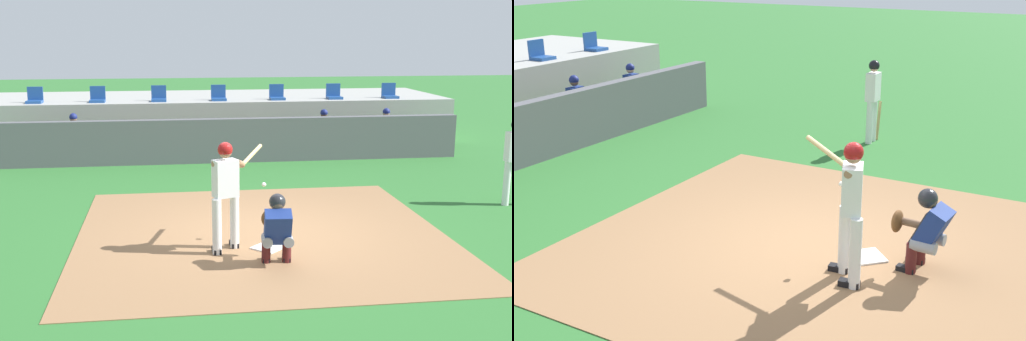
# 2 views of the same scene
# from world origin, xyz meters

# --- Properties ---
(ground_plane) EXTENTS (80.00, 80.00, 0.00)m
(ground_plane) POSITION_xyz_m (0.00, 0.00, 0.00)
(ground_plane) COLOR #2D6B2D
(dirt_infield) EXTENTS (6.40, 6.40, 0.01)m
(dirt_infield) POSITION_xyz_m (0.00, 0.00, 0.01)
(dirt_infield) COLOR #936B47
(dirt_infield) RESTS_ON ground
(home_plate) EXTENTS (0.62, 0.62, 0.02)m
(home_plate) POSITION_xyz_m (0.00, -0.80, 0.02)
(home_plate) COLOR white
(home_plate) RESTS_ON dirt_infield
(batter_at_plate) EXTENTS (0.97, 1.18, 1.80)m
(batter_at_plate) POSITION_xyz_m (-0.68, -0.81, 1.04)
(batter_at_plate) COLOR silver
(batter_at_plate) RESTS_ON ground
(catcher_crouched) EXTENTS (0.50, 1.53, 1.13)m
(catcher_crouched) POSITION_xyz_m (0.01, -1.55, 0.61)
(catcher_crouched) COLOR gray
(catcher_crouched) RESTS_ON ground
(dugout_wall) EXTENTS (13.00, 0.30, 1.20)m
(dugout_wall) POSITION_xyz_m (0.00, 6.50, 0.60)
(dugout_wall) COLOR #59595E
(dugout_wall) RESTS_ON ground
(dugout_bench) EXTENTS (11.80, 0.44, 0.45)m
(dugout_bench) POSITION_xyz_m (0.00, 7.50, 0.23)
(dugout_bench) COLOR olive
(dugout_bench) RESTS_ON ground
(dugout_player_0) EXTENTS (0.49, 0.70, 1.30)m
(dugout_player_0) POSITION_xyz_m (-4.20, 7.34, 0.67)
(dugout_player_0) COLOR #939399
(dugout_player_0) RESTS_ON ground
(dugout_player_1) EXTENTS (0.49, 0.70, 1.30)m
(dugout_player_1) POSITION_xyz_m (2.93, 7.34, 0.67)
(dugout_player_1) COLOR #939399
(dugout_player_1) RESTS_ON ground
(dugout_player_2) EXTENTS (0.49, 0.70, 1.30)m
(dugout_player_2) POSITION_xyz_m (4.82, 7.34, 0.67)
(dugout_player_2) COLOR #939399
(dugout_player_2) RESTS_ON ground
(stands_platform) EXTENTS (15.00, 4.40, 1.40)m
(stands_platform) POSITION_xyz_m (0.00, 10.90, 0.70)
(stands_platform) COLOR #9E9E99
(stands_platform) RESTS_ON ground
(stadium_seat_0) EXTENTS (0.46, 0.46, 0.48)m
(stadium_seat_0) POSITION_xyz_m (-5.57, 9.38, 1.53)
(stadium_seat_0) COLOR #1E478C
(stadium_seat_0) RESTS_ON stands_platform
(stadium_seat_1) EXTENTS (0.46, 0.46, 0.48)m
(stadium_seat_1) POSITION_xyz_m (-3.71, 9.38, 1.53)
(stadium_seat_1) COLOR #1E478C
(stadium_seat_1) RESTS_ON stands_platform
(stadium_seat_2) EXTENTS (0.46, 0.46, 0.48)m
(stadium_seat_2) POSITION_xyz_m (-1.86, 9.38, 1.53)
(stadium_seat_2) COLOR #1E478C
(stadium_seat_2) RESTS_ON stands_platform
(stadium_seat_3) EXTENTS (0.46, 0.46, 0.48)m
(stadium_seat_3) POSITION_xyz_m (0.00, 9.38, 1.53)
(stadium_seat_3) COLOR #1E478C
(stadium_seat_3) RESTS_ON stands_platform
(stadium_seat_4) EXTENTS (0.46, 0.46, 0.48)m
(stadium_seat_4) POSITION_xyz_m (1.86, 9.38, 1.53)
(stadium_seat_4) COLOR #1E478C
(stadium_seat_4) RESTS_ON stands_platform
(stadium_seat_5) EXTENTS (0.46, 0.46, 0.48)m
(stadium_seat_5) POSITION_xyz_m (3.71, 9.38, 1.53)
(stadium_seat_5) COLOR #1E478C
(stadium_seat_5) RESTS_ON stands_platform
(stadium_seat_6) EXTENTS (0.46, 0.46, 0.48)m
(stadium_seat_6) POSITION_xyz_m (5.57, 9.38, 1.53)
(stadium_seat_6) COLOR #1E478C
(stadium_seat_6) RESTS_ON stands_platform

